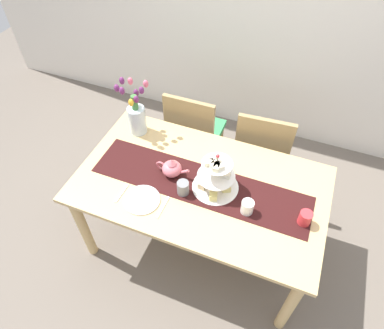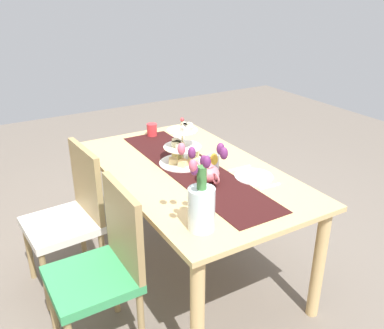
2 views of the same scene
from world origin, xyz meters
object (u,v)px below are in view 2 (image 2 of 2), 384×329
Objects in this scene: dinner_plate_left at (254,177)px; mug_white_text at (179,142)px; teapot at (208,173)px; tiered_cake_stand at (183,149)px; knife_left at (239,168)px; mug_grey at (213,162)px; dining_table at (191,184)px; fork_left at (270,186)px; chair_left at (104,264)px; chair_right at (71,212)px; tulip_vase at (202,200)px; mug_orange at (152,130)px.

mug_white_text is at bearing 14.22° from dinner_plate_left.
tiered_cake_stand is at bearing -0.62° from teapot.
knife_left is 0.17m from mug_grey.
dining_table is 0.52m from fork_left.
chair_right is (0.60, 0.00, 0.00)m from chair_left.
tulip_vase is at bearing 157.09° from tiered_cake_stand.
teapot is (-0.20, 0.00, 0.16)m from dining_table.
chair_right reaches higher than knife_left.
fork_left is at bearing -153.84° from tiered_cake_stand.
fork_left is (-0.44, -0.27, 0.10)m from dining_table.
mug_white_text is at bearing -23.04° from tulip_vase.
mug_grey is 0.41m from mug_white_text.
teapot is 0.29m from dinner_plate_left.
tulip_vase is 0.61m from fork_left.
mug_orange is (0.57, -0.05, -0.06)m from tiered_cake_stand.
chair_left is 1.28m from mug_orange.
mug_orange is at bearing -4.82° from dining_table.
teapot reaches higher than mug_white_text.
dining_table is 1.79× the size of chair_right.
tulip_vase is 1.88× the size of dinner_plate_left.
tulip_vase is at bearing 164.60° from mug_orange.
chair_right is at bearing 75.99° from tiered_cake_stand.
chair_left is at bearing 114.73° from dining_table.
teapot is at bearing 176.29° from mug_orange.
chair_right reaches higher than mug_orange.
chair_left is 1.01m from knife_left.
mug_orange is (1.28, -0.35, -0.11)m from tulip_vase.
dining_table is 17.18× the size of mug_grey.
dining_table is 0.26m from teapot.
mug_orange is at bearing 12.27° from dinner_plate_left.
dining_table is 0.72m from tulip_vase.
mug_white_text is at bearing -23.43° from tiered_cake_stand.
fork_left is at bearing -169.29° from mug_orange.
mug_white_text is (0.34, -0.11, 0.15)m from dining_table.
chair_left is 1.08m from mug_white_text.
tulip_vase is 4.55× the size of mug_orange.
knife_left is at bearing -118.67° from dining_table.
mug_orange is (0.68, -0.06, 0.15)m from dining_table.
teapot is 0.28m from knife_left.
mug_white_text is at bearing -171.49° from mug_orange.
tulip_vase is 2.54× the size of knife_left.
mug_white_text is at bearing -50.56° from chair_left.
chair_right is 1.22m from fork_left.
knife_left is at bearing -165.65° from mug_orange.
dining_table is at bearing 178.14° from tiered_cake_stand.
chair_left reaches higher than dinner_plate_left.
mug_orange is (0.82, 0.21, 0.04)m from knife_left.
chair_left is 9.58× the size of mug_grey.
tulip_vase reaches higher than chair_right.
mug_white_text is (0.78, 0.16, 0.04)m from fork_left.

